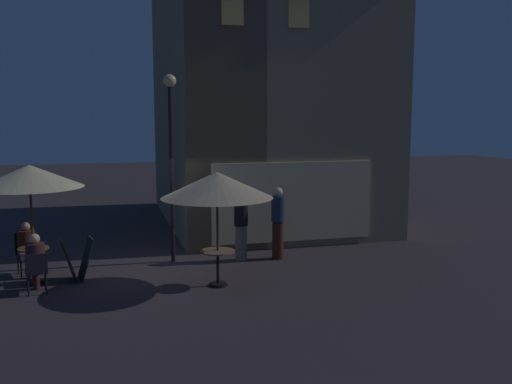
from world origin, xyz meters
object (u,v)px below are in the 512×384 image
patron_standing_2 (241,225)px  patron_standing_3 (278,223)px  patio_umbrella_1 (30,177)px  cafe_chair_1 (36,269)px  cafe_table_0 (218,260)px  cafe_chair_0 (26,250)px  street_lamp_near_corner (171,138)px  patron_seated_0 (27,246)px  patron_seated_1 (35,259)px  patio_umbrella_0 (217,185)px  menu_sandwich_board (77,259)px  cafe_table_1 (34,259)px

patron_standing_2 → patron_standing_3: (0.91, -0.09, 0.04)m
patio_umbrella_1 → cafe_chair_1: bearing=-80.9°
cafe_table_0 → cafe_chair_0: (-3.95, 1.95, 0.02)m
street_lamp_near_corner → patron_seated_0: street_lamp_near_corner is taller
patron_seated_0 → patron_seated_1: (0.31, -1.31, 0.01)m
street_lamp_near_corner → patio_umbrella_0: street_lamp_near_corner is taller
patio_umbrella_1 → cafe_chair_1: (0.13, -0.79, -1.76)m
cafe_chair_1 → patron_standing_2: size_ratio=0.49×
patio_umbrella_0 → patio_umbrella_1: size_ratio=0.95×
cafe_chair_1 → patron_standing_3: (5.44, 1.44, 0.40)m
cafe_table_0 → patron_standing_3: size_ratio=0.42×
menu_sandwich_board → patron_seated_1: bearing=-150.5°
patron_seated_0 → patron_standing_2: 4.86m
patio_umbrella_0 → patron_seated_1: size_ratio=1.97×
cafe_table_1 → cafe_chair_0: size_ratio=0.81×
cafe_chair_1 → cafe_table_1: bearing=0.0°
street_lamp_near_corner → cafe_chair_1: 4.24m
street_lamp_near_corner → patron_seated_1: size_ratio=3.69×
cafe_chair_0 → cafe_chair_1: (0.38, -1.58, -0.05)m
patio_umbrella_1 → cafe_chair_0: size_ratio=2.65×
patio_umbrella_0 → patron_seated_0: 4.53m
cafe_table_1 → patio_umbrella_1: size_ratio=0.31×
patio_umbrella_0 → patron_standing_2: 2.46m
cafe_chair_0 → patron_seated_1: 1.50m
menu_sandwich_board → patio_umbrella_1: size_ratio=0.36×
street_lamp_near_corner → menu_sandwich_board: bearing=-154.3°
patron_seated_0 → patron_seated_1: patron_seated_1 is taller
cafe_table_0 → cafe_table_1: 3.87m
cafe_table_0 → menu_sandwich_board: bearing=157.8°
patron_seated_1 → patron_standing_2: 4.76m
cafe_chair_1 → patron_seated_1: patron_seated_1 is taller
cafe_chair_1 → patio_umbrella_0: bearing=-104.9°
street_lamp_near_corner → patron_seated_1: street_lamp_near_corner is taller
street_lamp_near_corner → patron_seated_1: 4.10m
patron_seated_1 → cafe_table_1: bearing=0.0°
patio_umbrella_1 → patron_seated_1: patio_umbrella_1 is taller
patron_seated_0 → patron_standing_3: patron_standing_3 is taller
cafe_table_1 → patio_umbrella_0: bearing=-17.3°
menu_sandwich_board → patio_umbrella_1: patio_umbrella_1 is taller
cafe_table_0 → patron_seated_0: 4.30m
cafe_table_0 → patio_umbrella_0: bearing=90.0°
patron_seated_0 → menu_sandwich_board: bearing=41.3°
cafe_table_1 → patio_umbrella_0: patio_umbrella_0 is taller
patron_seated_1 → patron_standing_3: bearing=-85.6°
patron_seated_0 → patron_standing_2: (4.86, 0.09, 0.19)m
cafe_table_0 → patron_seated_1: patron_seated_1 is taller
cafe_chair_0 → menu_sandwich_board: bearing=37.1°
cafe_chair_1 → cafe_table_0: bearing=-104.9°
patio_umbrella_0 → cafe_chair_0: 4.67m
street_lamp_near_corner → patron_seated_0: size_ratio=3.74×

